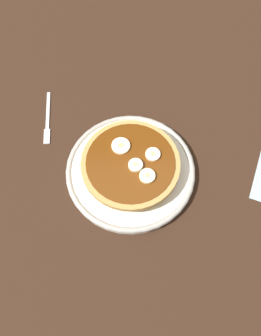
{
  "coord_description": "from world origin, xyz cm",
  "views": [
    {
      "loc": [
        -30.65,
        1.1,
        65.85
      ],
      "look_at": [
        0.0,
        0.0,
        2.44
      ],
      "focal_mm": 39.31,
      "sensor_mm": 36.0,
      "label": 1
    }
  ],
  "objects_px": {
    "banana_slice_0": "(136,165)",
    "fork": "(47,120)",
    "banana_slice_1": "(147,176)",
    "banana_slice_3": "(153,155)",
    "plate": "(130,171)",
    "pancake_stack": "(131,165)",
    "banana_slice_2": "(121,146)"
  },
  "relations": [
    {
      "from": "banana_slice_2",
      "to": "banana_slice_3",
      "type": "distance_m",
      "value": 0.06
    },
    {
      "from": "banana_slice_0",
      "to": "banana_slice_1",
      "type": "xyz_separation_m",
      "value": [
        -0.02,
        -0.02,
        -0.0
      ]
    },
    {
      "from": "banana_slice_0",
      "to": "fork",
      "type": "xyz_separation_m",
      "value": [
        0.14,
        0.18,
        -0.05
      ]
    },
    {
      "from": "plate",
      "to": "pancake_stack",
      "type": "distance_m",
      "value": 0.02
    },
    {
      "from": "banana_slice_0",
      "to": "banana_slice_1",
      "type": "bearing_deg",
      "value": -137.9
    },
    {
      "from": "banana_slice_1",
      "to": "banana_slice_2",
      "type": "relative_size",
      "value": 0.83
    },
    {
      "from": "banana_slice_1",
      "to": "plate",
      "type": "bearing_deg",
      "value": 43.16
    },
    {
      "from": "banana_slice_3",
      "to": "plate",
      "type": "bearing_deg",
      "value": 107.07
    },
    {
      "from": "fork",
      "to": "plate",
      "type": "bearing_deg",
      "value": -126.99
    },
    {
      "from": "pancake_stack",
      "to": "fork",
      "type": "relative_size",
      "value": 1.47
    },
    {
      "from": "banana_slice_0",
      "to": "fork",
      "type": "bearing_deg",
      "value": 52.61
    },
    {
      "from": "plate",
      "to": "pancake_stack",
      "type": "xyz_separation_m",
      "value": [
        0.0,
        -0.0,
        0.02
      ]
    },
    {
      "from": "banana_slice_2",
      "to": "pancake_stack",
      "type": "bearing_deg",
      "value": -149.34
    },
    {
      "from": "pancake_stack",
      "to": "banana_slice_3",
      "type": "bearing_deg",
      "value": -74.12
    },
    {
      "from": "banana_slice_3",
      "to": "fork",
      "type": "relative_size",
      "value": 0.22
    },
    {
      "from": "pancake_stack",
      "to": "banana_slice_2",
      "type": "distance_m",
      "value": 0.04
    },
    {
      "from": "plate",
      "to": "banana_slice_0",
      "type": "xyz_separation_m",
      "value": [
        -0.01,
        -0.01,
        0.04
      ]
    },
    {
      "from": "banana_slice_0",
      "to": "pancake_stack",
      "type": "bearing_deg",
      "value": 35.07
    },
    {
      "from": "pancake_stack",
      "to": "banana_slice_1",
      "type": "distance_m",
      "value": 0.05
    },
    {
      "from": "banana_slice_0",
      "to": "banana_slice_3",
      "type": "relative_size",
      "value": 0.95
    },
    {
      "from": "banana_slice_1",
      "to": "fork",
      "type": "height_order",
      "value": "banana_slice_1"
    },
    {
      "from": "pancake_stack",
      "to": "banana_slice_1",
      "type": "relative_size",
      "value": 6.55
    },
    {
      "from": "plate",
      "to": "pancake_stack",
      "type": "bearing_deg",
      "value": -50.8
    },
    {
      "from": "banana_slice_3",
      "to": "pancake_stack",
      "type": "bearing_deg",
      "value": 105.88
    },
    {
      "from": "banana_slice_3",
      "to": "banana_slice_1",
      "type": "bearing_deg",
      "value": 163.61
    },
    {
      "from": "banana_slice_2",
      "to": "banana_slice_3",
      "type": "xyz_separation_m",
      "value": [
        -0.02,
        -0.06,
        0.0
      ]
    },
    {
      "from": "banana_slice_2",
      "to": "fork",
      "type": "distance_m",
      "value": 0.19
    },
    {
      "from": "fork",
      "to": "banana_slice_1",
      "type": "bearing_deg",
      "value": -128.62
    },
    {
      "from": "plate",
      "to": "pancake_stack",
      "type": "relative_size",
      "value": 1.32
    },
    {
      "from": "banana_slice_1",
      "to": "banana_slice_3",
      "type": "bearing_deg",
      "value": -16.39
    },
    {
      "from": "banana_slice_1",
      "to": "banana_slice_0",
      "type": "bearing_deg",
      "value": 42.1
    },
    {
      "from": "plate",
      "to": "banana_slice_0",
      "type": "relative_size",
      "value": 9.44
    }
  ]
}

